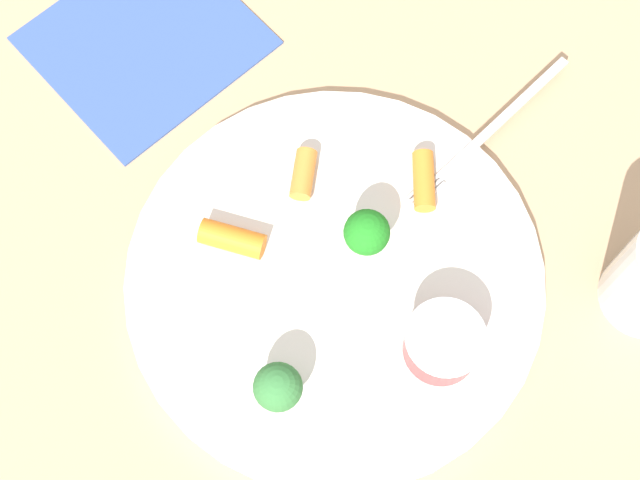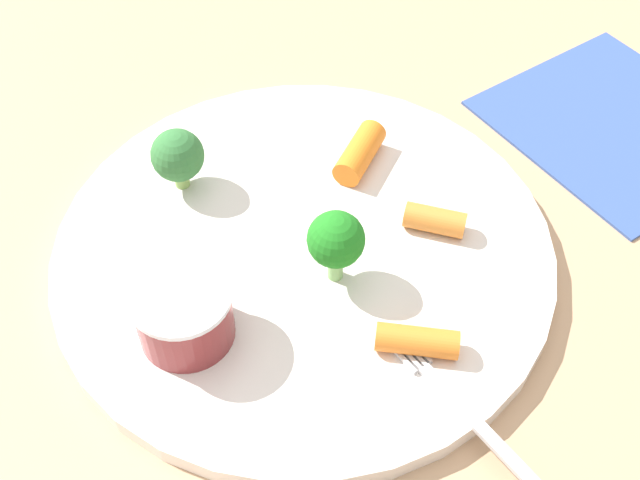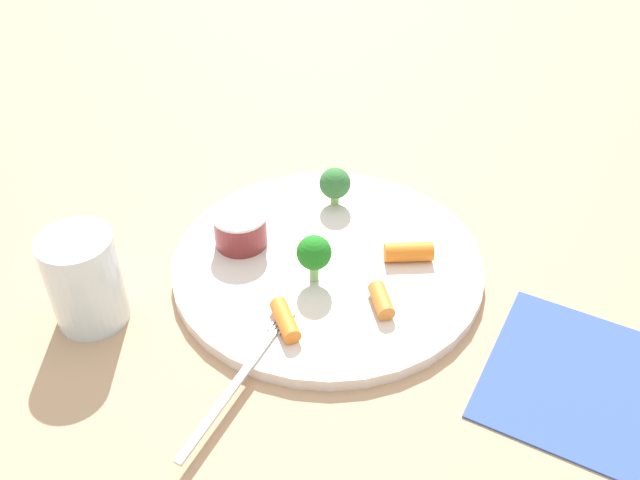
{
  "view_description": "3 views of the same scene",
  "coord_description": "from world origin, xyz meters",
  "px_view_note": "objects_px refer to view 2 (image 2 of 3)",
  "views": [
    {
      "loc": [
        0.19,
        0.06,
        0.63
      ],
      "look_at": [
        -0.02,
        -0.02,
        0.03
      ],
      "focal_mm": 53.47,
      "sensor_mm": 36.0,
      "label": 1
    },
    {
      "loc": [
        -0.15,
        0.26,
        0.36
      ],
      "look_at": [
        -0.01,
        0.0,
        0.02
      ],
      "focal_mm": 44.88,
      "sensor_mm": 36.0,
      "label": 2
    },
    {
      "loc": [
        -0.49,
        0.01,
        0.44
      ],
      "look_at": [
        0.01,
        0.01,
        0.03
      ],
      "focal_mm": 39.02,
      "sensor_mm": 36.0,
      "label": 3
    }
  ],
  "objects_px": {
    "broccoli_floret_0": "(178,156)",
    "broccoli_floret_1": "(336,241)",
    "sauce_cup": "(184,314)",
    "napkin": "(617,123)",
    "plate": "(304,250)",
    "carrot_stick_0": "(435,220)",
    "fork": "(495,443)",
    "carrot_stick_2": "(417,341)",
    "carrot_stick_1": "(366,155)"
  },
  "relations": [
    {
      "from": "broccoli_floret_0",
      "to": "broccoli_floret_1",
      "type": "xyz_separation_m",
      "value": [
        -0.12,
        0.02,
        0.01
      ]
    },
    {
      "from": "sauce_cup",
      "to": "napkin",
      "type": "distance_m",
      "value": 0.33
    },
    {
      "from": "plate",
      "to": "broccoli_floret_0",
      "type": "height_order",
      "value": "broccoli_floret_0"
    },
    {
      "from": "carrot_stick_0",
      "to": "napkin",
      "type": "bearing_deg",
      "value": -115.09
    },
    {
      "from": "sauce_cup",
      "to": "carrot_stick_0",
      "type": "bearing_deg",
      "value": -124.3
    },
    {
      "from": "broccoli_floret_0",
      "to": "fork",
      "type": "relative_size",
      "value": 0.27
    },
    {
      "from": "broccoli_floret_0",
      "to": "carrot_stick_2",
      "type": "xyz_separation_m",
      "value": [
        -0.17,
        0.04,
        -0.02
      ]
    },
    {
      "from": "sauce_cup",
      "to": "fork",
      "type": "distance_m",
      "value": 0.17
    },
    {
      "from": "plate",
      "to": "napkin",
      "type": "distance_m",
      "value": 0.24
    },
    {
      "from": "broccoli_floret_0",
      "to": "fork",
      "type": "bearing_deg",
      "value": 161.51
    },
    {
      "from": "carrot_stick_0",
      "to": "napkin",
      "type": "relative_size",
      "value": 0.23
    },
    {
      "from": "napkin",
      "to": "broccoli_floret_1",
      "type": "bearing_deg",
      "value": 63.06
    },
    {
      "from": "broccoli_floret_0",
      "to": "broccoli_floret_1",
      "type": "bearing_deg",
      "value": 169.94
    },
    {
      "from": "carrot_stick_1",
      "to": "fork",
      "type": "height_order",
      "value": "carrot_stick_1"
    },
    {
      "from": "fork",
      "to": "sauce_cup",
      "type": "bearing_deg",
      "value": 4.89
    },
    {
      "from": "plate",
      "to": "broccoli_floret_1",
      "type": "distance_m",
      "value": 0.05
    },
    {
      "from": "napkin",
      "to": "fork",
      "type": "bearing_deg",
      "value": 90.96
    },
    {
      "from": "sauce_cup",
      "to": "broccoli_floret_1",
      "type": "bearing_deg",
      "value": -126.4
    },
    {
      "from": "plate",
      "to": "fork",
      "type": "relative_size",
      "value": 1.9
    },
    {
      "from": "plate",
      "to": "carrot_stick_0",
      "type": "height_order",
      "value": "carrot_stick_0"
    },
    {
      "from": "broccoli_floret_1",
      "to": "sauce_cup",
      "type": "bearing_deg",
      "value": 53.6
    },
    {
      "from": "sauce_cup",
      "to": "broccoli_floret_0",
      "type": "bearing_deg",
      "value": -54.79
    },
    {
      "from": "broccoli_floret_0",
      "to": "carrot_stick_1",
      "type": "relative_size",
      "value": 0.91
    },
    {
      "from": "carrot_stick_0",
      "to": "broccoli_floret_1",
      "type": "bearing_deg",
      "value": 58.38
    },
    {
      "from": "carrot_stick_2",
      "to": "fork",
      "type": "relative_size",
      "value": 0.28
    },
    {
      "from": "fork",
      "to": "carrot_stick_0",
      "type": "bearing_deg",
      "value": -55.79
    },
    {
      "from": "broccoli_floret_0",
      "to": "fork",
      "type": "height_order",
      "value": "broccoli_floret_0"
    },
    {
      "from": "carrot_stick_1",
      "to": "carrot_stick_2",
      "type": "relative_size",
      "value": 1.06
    },
    {
      "from": "sauce_cup",
      "to": "carrot_stick_2",
      "type": "xyz_separation_m",
      "value": [
        -0.11,
        -0.05,
        -0.01
      ]
    },
    {
      "from": "carrot_stick_0",
      "to": "carrot_stick_2",
      "type": "distance_m",
      "value": 0.08
    },
    {
      "from": "broccoli_floret_0",
      "to": "broccoli_floret_1",
      "type": "height_order",
      "value": "broccoli_floret_1"
    },
    {
      "from": "broccoli_floret_0",
      "to": "carrot_stick_2",
      "type": "relative_size",
      "value": 0.96
    },
    {
      "from": "broccoli_floret_0",
      "to": "broccoli_floret_1",
      "type": "relative_size",
      "value": 0.87
    },
    {
      "from": "carrot_stick_0",
      "to": "carrot_stick_1",
      "type": "relative_size",
      "value": 0.79
    },
    {
      "from": "fork",
      "to": "napkin",
      "type": "bearing_deg",
      "value": -89.04
    },
    {
      "from": "carrot_stick_0",
      "to": "fork",
      "type": "distance_m",
      "value": 0.14
    },
    {
      "from": "plate",
      "to": "broccoli_floret_1",
      "type": "relative_size",
      "value": 6.16
    },
    {
      "from": "carrot_stick_1",
      "to": "napkin",
      "type": "bearing_deg",
      "value": -136.16
    },
    {
      "from": "carrot_stick_0",
      "to": "carrot_stick_2",
      "type": "relative_size",
      "value": 0.83
    },
    {
      "from": "broccoli_floret_1",
      "to": "fork",
      "type": "xyz_separation_m",
      "value": [
        -0.11,
        0.06,
        -0.03
      ]
    },
    {
      "from": "broccoli_floret_1",
      "to": "fork",
      "type": "bearing_deg",
      "value": 153.67
    },
    {
      "from": "sauce_cup",
      "to": "napkin",
      "type": "xyz_separation_m",
      "value": [
        -0.16,
        -0.28,
        -0.03
      ]
    },
    {
      "from": "carrot_stick_0",
      "to": "fork",
      "type": "relative_size",
      "value": 0.23
    },
    {
      "from": "broccoli_floret_1",
      "to": "carrot_stick_2",
      "type": "relative_size",
      "value": 1.1
    },
    {
      "from": "plate",
      "to": "carrot_stick_2",
      "type": "bearing_deg",
      "value": 156.97
    },
    {
      "from": "broccoli_floret_1",
      "to": "napkin",
      "type": "relative_size",
      "value": 0.3
    },
    {
      "from": "fork",
      "to": "napkin",
      "type": "relative_size",
      "value": 0.99
    },
    {
      "from": "carrot_stick_0",
      "to": "napkin",
      "type": "distance_m",
      "value": 0.17
    },
    {
      "from": "plate",
      "to": "broccoli_floret_0",
      "type": "xyz_separation_m",
      "value": [
        0.09,
        -0.01,
        0.03
      ]
    },
    {
      "from": "plate",
      "to": "broccoli_floret_0",
      "type": "relative_size",
      "value": 7.11
    }
  ]
}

